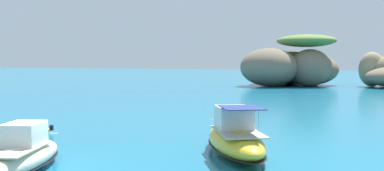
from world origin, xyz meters
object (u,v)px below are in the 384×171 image
(motorboat_yellow, at_px, (235,138))
(dinghy_tender, at_px, (33,130))
(islet_large, at_px, (292,66))
(motorboat_cream, at_px, (21,156))

(motorboat_yellow, distance_m, dinghy_tender, 15.13)
(motorboat_yellow, bearing_deg, islet_large, 99.22)
(islet_large, relative_size, motorboat_yellow, 2.95)
(islet_large, xyz_separation_m, motorboat_yellow, (11.03, -67.93, -2.83))
(motorboat_yellow, distance_m, motorboat_cream, 10.73)
(motorboat_yellow, bearing_deg, motorboat_cream, -134.83)
(dinghy_tender, bearing_deg, motorboat_yellow, -5.51)
(islet_large, distance_m, motorboat_cream, 75.68)
(motorboat_cream, bearing_deg, dinghy_tender, 129.55)
(dinghy_tender, bearing_deg, motorboat_cream, -50.45)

